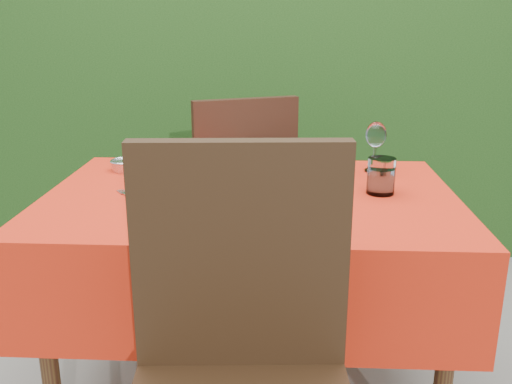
{
  "coord_description": "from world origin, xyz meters",
  "views": [
    {
      "loc": [
        0.1,
        -1.67,
        1.28
      ],
      "look_at": [
        0.02,
        -0.05,
        0.77
      ],
      "focal_mm": 40.0,
      "sensor_mm": 36.0,
      "label": 1
    }
  ],
  "objects_px": {
    "chair_near": "(241,362)",
    "water_glass": "(381,178)",
    "pasta_plate": "(288,163)",
    "chair_far": "(239,191)",
    "pizza_plate": "(247,193)",
    "fork": "(132,198)",
    "steel_ramekin": "(125,166)",
    "wine_glass": "(376,137)"
  },
  "relations": [
    {
      "from": "water_glass",
      "to": "fork",
      "type": "xyz_separation_m",
      "value": [
        -0.75,
        -0.1,
        -0.05
      ]
    },
    {
      "from": "fork",
      "to": "pizza_plate",
      "type": "bearing_deg",
      "value": -38.68
    },
    {
      "from": "chair_far",
      "to": "pasta_plate",
      "type": "bearing_deg",
      "value": 95.03
    },
    {
      "from": "chair_far",
      "to": "steel_ramekin",
      "type": "bearing_deg",
      "value": 25.97
    },
    {
      "from": "chair_near",
      "to": "water_glass",
      "type": "bearing_deg",
      "value": 57.17
    },
    {
      "from": "pasta_plate",
      "to": "water_glass",
      "type": "bearing_deg",
      "value": -40.46
    },
    {
      "from": "water_glass",
      "to": "steel_ramekin",
      "type": "relative_size",
      "value": 1.23
    },
    {
      "from": "water_glass",
      "to": "chair_far",
      "type": "bearing_deg",
      "value": 127.4
    },
    {
      "from": "water_glass",
      "to": "pasta_plate",
      "type": "bearing_deg",
      "value": 139.54
    },
    {
      "from": "pasta_plate",
      "to": "fork",
      "type": "xyz_separation_m",
      "value": [
        -0.47,
        -0.34,
        -0.03
      ]
    },
    {
      "from": "pizza_plate",
      "to": "wine_glass",
      "type": "xyz_separation_m",
      "value": [
        0.42,
        0.37,
        0.09
      ]
    },
    {
      "from": "chair_far",
      "to": "chair_near",
      "type": "bearing_deg",
      "value": 72.46
    },
    {
      "from": "chair_far",
      "to": "pizza_plate",
      "type": "bearing_deg",
      "value": 74.29
    },
    {
      "from": "chair_near",
      "to": "fork",
      "type": "xyz_separation_m",
      "value": [
        -0.37,
        0.59,
        0.16
      ]
    },
    {
      "from": "pizza_plate",
      "to": "steel_ramekin",
      "type": "relative_size",
      "value": 3.79
    },
    {
      "from": "fork",
      "to": "pasta_plate",
      "type": "bearing_deg",
      "value": -0.0
    },
    {
      "from": "pasta_plate",
      "to": "fork",
      "type": "distance_m",
      "value": 0.58
    },
    {
      "from": "pasta_plate",
      "to": "fork",
      "type": "relative_size",
      "value": 1.65
    },
    {
      "from": "chair_near",
      "to": "pasta_plate",
      "type": "xyz_separation_m",
      "value": [
        0.1,
        0.93,
        0.19
      ]
    },
    {
      "from": "chair_near",
      "to": "pasta_plate",
      "type": "height_order",
      "value": "chair_near"
    },
    {
      "from": "pizza_plate",
      "to": "water_glass",
      "type": "height_order",
      "value": "water_glass"
    },
    {
      "from": "chair_near",
      "to": "fork",
      "type": "bearing_deg",
      "value": 118.52
    },
    {
      "from": "wine_glass",
      "to": "fork",
      "type": "height_order",
      "value": "wine_glass"
    },
    {
      "from": "fork",
      "to": "steel_ramekin",
      "type": "distance_m",
      "value": 0.34
    },
    {
      "from": "chair_far",
      "to": "pasta_plate",
      "type": "distance_m",
      "value": 0.51
    },
    {
      "from": "pasta_plate",
      "to": "wine_glass",
      "type": "xyz_separation_m",
      "value": [
        0.3,
        0.02,
        0.09
      ]
    },
    {
      "from": "wine_glass",
      "to": "steel_ramekin",
      "type": "height_order",
      "value": "wine_glass"
    },
    {
      "from": "pizza_plate",
      "to": "wine_glass",
      "type": "distance_m",
      "value": 0.57
    },
    {
      "from": "fork",
      "to": "steel_ramekin",
      "type": "height_order",
      "value": "steel_ramekin"
    },
    {
      "from": "chair_near",
      "to": "pizza_plate",
      "type": "xyz_separation_m",
      "value": [
        -0.02,
        0.57,
        0.19
      ]
    },
    {
      "from": "chair_near",
      "to": "chair_far",
      "type": "relative_size",
      "value": 1.08
    },
    {
      "from": "pizza_plate",
      "to": "pasta_plate",
      "type": "relative_size",
      "value": 1.16
    },
    {
      "from": "water_glass",
      "to": "steel_ramekin",
      "type": "height_order",
      "value": "water_glass"
    },
    {
      "from": "chair_near",
      "to": "water_glass",
      "type": "xyz_separation_m",
      "value": [
        0.38,
        0.68,
        0.21
      ]
    },
    {
      "from": "pasta_plate",
      "to": "chair_far",
      "type": "bearing_deg",
      "value": 117.38
    },
    {
      "from": "pizza_plate",
      "to": "pasta_plate",
      "type": "height_order",
      "value": "pasta_plate"
    },
    {
      "from": "wine_glass",
      "to": "steel_ramekin",
      "type": "relative_size",
      "value": 1.94
    },
    {
      "from": "pizza_plate",
      "to": "wine_glass",
      "type": "height_order",
      "value": "wine_glass"
    },
    {
      "from": "chair_far",
      "to": "fork",
      "type": "distance_m",
      "value": 0.81
    },
    {
      "from": "chair_far",
      "to": "water_glass",
      "type": "distance_m",
      "value": 0.85
    },
    {
      "from": "chair_near",
      "to": "steel_ramekin",
      "type": "relative_size",
      "value": 11.35
    },
    {
      "from": "water_glass",
      "to": "steel_ramekin",
      "type": "bearing_deg",
      "value": 165.13
    }
  ]
}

